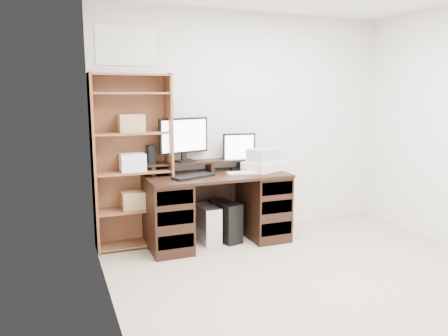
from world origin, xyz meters
TOP-DOWN VIEW (x-y plane):
  - room at (-0.00, 0.00)m, footprint 3.54×4.04m
  - desk at (-0.50, 1.64)m, footprint 1.50×0.70m
  - riser_shelf at (-0.50, 1.85)m, footprint 1.40×0.22m
  - monitor_wide at (-0.79, 1.86)m, footprint 0.58×0.22m
  - monitor_small at (-0.16, 1.82)m, footprint 0.37×0.16m
  - speaker at (-1.15, 1.87)m, footprint 0.09×0.09m
  - keyboard_black at (-0.79, 1.54)m, footprint 0.48×0.30m
  - keyboard_white at (-0.20, 1.55)m, footprint 0.42×0.18m
  - mouse at (0.06, 1.53)m, footprint 0.09×0.07m
  - printer at (0.06, 1.64)m, footprint 0.51×0.45m
  - basket at (0.06, 1.64)m, footprint 0.38×0.33m
  - tower_silver at (-0.59, 1.68)m, footprint 0.19×0.41m
  - tower_black at (-0.40, 1.67)m, footprint 0.27×0.46m
  - bookshelf at (-1.35, 1.86)m, footprint 0.80×0.30m

SIDE VIEW (x-z plane):
  - tower_silver at x=-0.59m, z-range 0.00..0.40m
  - tower_black at x=-0.40m, z-range 0.00..0.43m
  - desk at x=-0.50m, z-range 0.01..0.76m
  - keyboard_white at x=-0.20m, z-range 0.75..0.77m
  - keyboard_black at x=-0.79m, z-range 0.75..0.78m
  - mouse at x=0.06m, z-range 0.75..0.78m
  - printer at x=0.06m, z-range 0.75..0.85m
  - riser_shelf at x=-0.50m, z-range 0.78..0.90m
  - bookshelf at x=-1.35m, z-range 0.02..1.82m
  - basket at x=0.06m, z-range 0.85..0.99m
  - speaker at x=-1.15m, z-range 0.87..1.06m
  - monitor_small at x=-0.16m, z-range 0.77..1.17m
  - monitor_wide at x=-0.79m, z-range 0.90..1.37m
  - room at x=0.00m, z-range -0.02..2.52m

